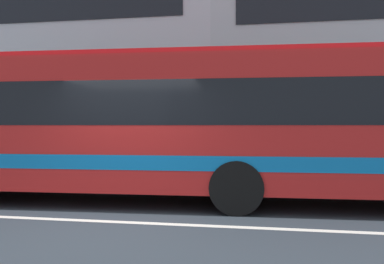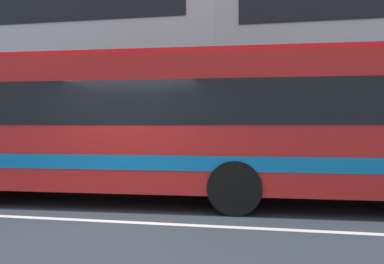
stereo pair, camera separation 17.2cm
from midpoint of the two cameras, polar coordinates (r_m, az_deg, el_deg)
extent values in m
plane|color=#2A323A|center=(7.20, -11.51, -12.27)|extent=(160.00, 160.00, 0.00)
cube|color=silver|center=(7.20, -11.51, -12.24)|extent=(60.00, 0.16, 0.01)
cube|color=#234D1A|center=(12.09, 1.09, -4.95)|extent=(22.84, 1.10, 0.80)
cube|color=red|center=(8.68, 1.09, 1.15)|extent=(11.76, 3.04, 2.65)
cube|color=black|center=(8.69, 1.09, 3.77)|extent=(11.06, 3.03, 0.85)
cube|color=#0F75C3|center=(8.70, 1.08, -3.65)|extent=(11.53, 3.06, 0.28)
cube|color=red|center=(8.79, 1.09, 10.21)|extent=(11.28, 2.62, 0.12)
cylinder|color=black|center=(11.45, -23.09, -4.85)|extent=(1.01, 0.32, 1.00)
cylinder|color=black|center=(7.54, 5.60, -7.78)|extent=(1.01, 0.32, 1.00)
cylinder|color=black|center=(9.87, 6.06, -5.70)|extent=(1.01, 0.32, 1.00)
camera|label=1|loc=(0.09, -90.53, -0.01)|focal=38.03mm
camera|label=2|loc=(0.09, 89.47, 0.01)|focal=38.03mm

